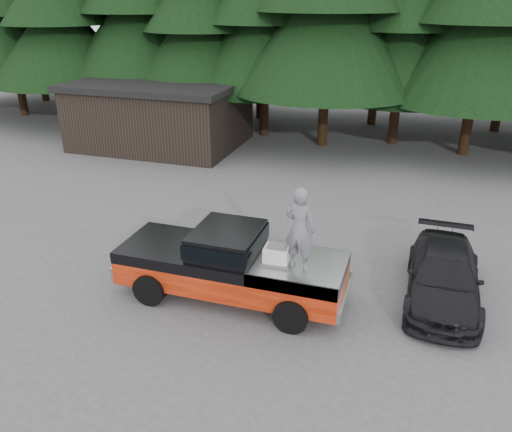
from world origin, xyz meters
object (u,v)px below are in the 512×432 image
(utility_building, at_px, (161,113))
(pickup_truck, at_px, (231,274))
(air_compressor, at_px, (277,255))
(man_on_bed, at_px, (300,229))
(parked_car, at_px, (443,276))

(utility_building, bearing_deg, pickup_truck, -55.65)
(air_compressor, bearing_deg, man_on_bed, -10.33)
(man_on_bed, relative_size, parked_car, 0.46)
(air_compressor, relative_size, parked_car, 0.13)
(air_compressor, xyz_separation_m, utility_building, (-9.84, 12.75, 0.13))
(man_on_bed, height_order, parked_car, man_on_bed)
(air_compressor, distance_m, man_on_bed, 0.99)
(man_on_bed, relative_size, utility_building, 0.24)
(pickup_truck, distance_m, parked_car, 5.47)
(pickup_truck, height_order, air_compressor, air_compressor)
(air_compressor, distance_m, utility_building, 16.11)
(parked_car, bearing_deg, pickup_truck, -162.39)
(air_compressor, bearing_deg, parked_car, 22.65)
(man_on_bed, bearing_deg, air_compressor, 3.98)
(pickup_truck, bearing_deg, air_compressor, -9.80)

